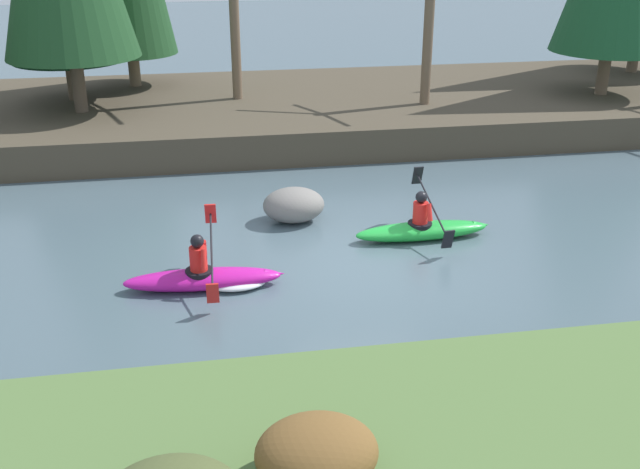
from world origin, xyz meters
TOP-DOWN VIEW (x-y plane):
  - ground_plane at (0.00, 0.00)m, footprint 90.00×90.00m
  - riverbank_far at (0.00, 9.92)m, footprint 44.00×8.24m
  - bare_tree_upstream at (-1.62, 9.97)m, footprint 3.23×3.19m
  - bare_tree_mid_upstream at (3.64, 8.39)m, footprint 2.73×2.69m
  - shrub_clump_second at (-1.98, -6.24)m, footprint 1.25×1.04m
  - kayaker_lead at (1.37, 0.96)m, footprint 2.78×2.07m
  - kayaker_middle at (-2.88, -0.46)m, footprint 2.78×2.07m
  - boulder_midstream at (-1.03, 2.30)m, footprint 1.29×1.01m

SIDE VIEW (x-z plane):
  - ground_plane at x=0.00m, z-range 0.00..0.00m
  - kayaker_middle at x=-2.88m, z-range -0.40..0.80m
  - kayaker_lead at x=1.37m, z-range -0.38..0.82m
  - boulder_midstream at x=-1.03m, z-range 0.00..0.73m
  - riverbank_far at x=0.00m, z-range 0.00..0.89m
  - shrub_clump_second at x=-1.98m, z-range 0.69..1.37m
  - bare_tree_mid_upstream at x=3.64m, z-range 0.76..5.63m
  - bare_tree_upstream at x=-1.62m, z-range 0.73..6.55m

